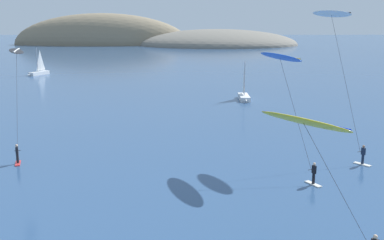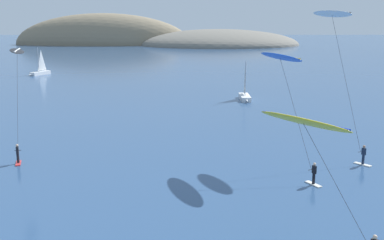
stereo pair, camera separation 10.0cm
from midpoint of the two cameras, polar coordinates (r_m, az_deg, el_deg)
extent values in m
ellipsoid|color=slate|center=(203.88, 3.16, 8.90)|extent=(66.91, 53.19, 12.88)
ellipsoid|color=#84755B|center=(208.91, -10.42, 8.80)|extent=(73.64, 24.81, 25.93)
cube|color=white|center=(71.75, 6.31, 2.68)|extent=(1.43, 4.81, 0.70)
cone|color=white|center=(69.40, 6.53, 2.34)|extent=(0.68, 2.16, 0.67)
cylinder|color=#B2B2B7|center=(71.04, 6.39, 4.90)|extent=(0.12, 0.12, 5.00)
pyramid|color=white|center=(71.94, 6.31, 4.86)|extent=(0.09, 1.80, 4.25)
cylinder|color=#A5A5AD|center=(72.24, 6.27, 3.22)|extent=(0.09, 1.80, 0.08)
cube|color=white|center=(106.14, -17.52, 5.32)|extent=(3.41, 4.92, 0.70)
cone|color=white|center=(104.43, -18.43, 5.15)|extent=(1.57, 2.23, 0.67)
cylinder|color=#B2B2B7|center=(105.63, -17.73, 6.83)|extent=(0.12, 0.12, 5.00)
pyramid|color=white|center=(106.30, -17.39, 6.79)|extent=(0.88, 1.64, 4.25)
cylinder|color=#A5A5AD|center=(106.50, -17.32, 5.68)|extent=(0.88, 1.64, 0.08)
cube|color=silver|center=(43.10, 19.64, -4.98)|extent=(1.27, 1.41, 0.08)
cylinder|color=#192338|center=(42.97, 19.68, -4.42)|extent=(0.22, 0.22, 0.80)
cube|color=#192338|center=(42.78, 19.75, -3.52)|extent=(0.32, 0.39, 0.60)
sphere|color=#9E7051|center=(42.67, 19.79, -2.98)|extent=(0.22, 0.22, 0.22)
cylinder|color=black|center=(43.05, 19.42, -3.57)|extent=(0.52, 0.26, 0.04)
ellipsoid|color=white|center=(44.94, 16.31, 12.00)|extent=(3.07, 4.94, 0.77)
cylinder|color=black|center=(44.94, 16.31, 12.06)|extent=(2.06, 4.30, 0.16)
cylinder|color=#333338|center=(43.58, 17.84, 4.32)|extent=(1.93, 4.25, 11.29)
cube|color=red|center=(43.51, -19.82, -4.83)|extent=(0.78, 1.55, 0.08)
cylinder|color=black|center=(43.39, -19.86, -4.28)|extent=(0.22, 0.22, 0.80)
cube|color=black|center=(43.20, -19.93, -3.39)|extent=(0.27, 0.38, 0.60)
sphere|color=beige|center=(43.09, -19.97, -2.85)|extent=(0.22, 0.22, 0.22)
cylinder|color=black|center=(43.57, -19.88, -3.42)|extent=(0.54, 0.17, 0.04)
ellipsoid|color=black|center=(47.47, -19.97, 7.69)|extent=(2.35, 5.18, 0.55)
cylinder|color=white|center=(47.47, -19.98, 7.75)|extent=(1.27, 4.69, 0.16)
cylinder|color=#333338|center=(45.31, -19.92, 2.32)|extent=(1.26, 5.19, 7.94)
cube|color=silver|center=(37.18, 14.26, -7.38)|extent=(1.04, 1.52, 0.08)
cylinder|color=black|center=(37.03, 14.30, -6.74)|extent=(0.22, 0.22, 0.80)
cube|color=black|center=(36.82, 14.36, -5.71)|extent=(0.30, 0.39, 0.60)
sphere|color=beige|center=(36.69, 14.39, -5.09)|extent=(0.22, 0.22, 0.22)
cylinder|color=black|center=(37.13, 14.05, -5.73)|extent=(0.53, 0.22, 0.04)
ellipsoid|color=blue|center=(39.89, 10.48, 7.36)|extent=(3.25, 6.28, 0.79)
cylinder|color=gold|center=(39.88, 10.48, 7.43)|extent=(2.11, 5.63, 0.16)
cylinder|color=#333338|center=(38.25, 12.20, 0.98)|extent=(1.75, 4.93, 7.87)
sphere|color=beige|center=(26.15, 20.98, -12.81)|extent=(0.22, 0.22, 0.22)
ellipsoid|color=yellow|center=(27.20, 13.14, -0.16)|extent=(4.89, 5.87, 0.85)
cylinder|color=#1432E0|center=(27.19, 13.15, -0.06)|extent=(3.72, 4.88, 0.16)
cylinder|color=#333338|center=(26.65, 16.59, -6.94)|extent=(2.73, 3.62, 5.47)
camera|label=1|loc=(0.05, -89.91, 0.02)|focal=45.00mm
camera|label=2|loc=(0.05, 90.09, -0.02)|focal=45.00mm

